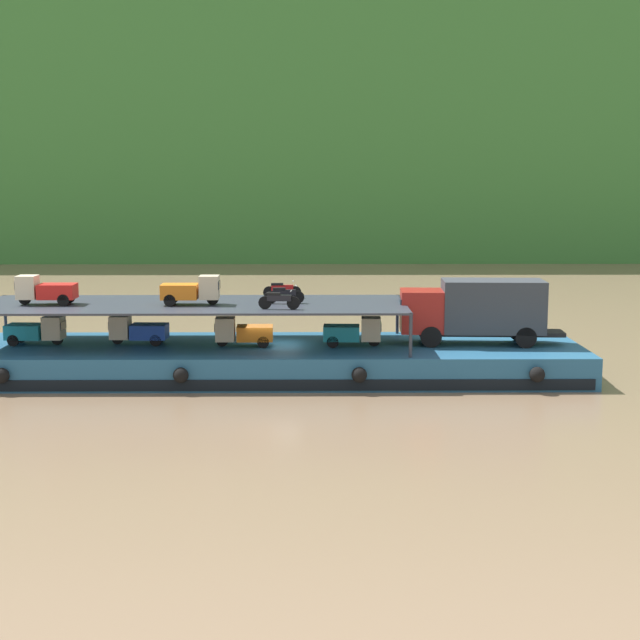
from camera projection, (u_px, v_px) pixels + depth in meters
name	position (u px, v px, depth m)	size (l,w,h in m)	color
ground_plane	(274.00, 375.00, 45.27)	(400.00, 400.00, 0.00)	#7F664C
hillside_far_bank	(296.00, 78.00, 116.32)	(148.07, 34.42, 38.34)	#387533
cargo_barge	(274.00, 360.00, 45.13)	(29.43, 8.01, 1.50)	#23567A
covered_lorry	(476.00, 309.00, 45.02)	(7.93, 2.58, 3.10)	maroon
cargo_rack	(193.00, 305.00, 44.72)	(20.23, 6.66, 2.00)	#2D333D
mini_truck_lower_stern	(37.00, 330.00, 45.01)	(2.79, 1.29, 1.38)	teal
mini_truck_lower_aft	(138.00, 330.00, 45.09)	(2.78, 1.26, 1.38)	#1E47B7
mini_truck_lower_mid	(243.00, 332.00, 44.55)	(2.76, 1.24, 1.38)	orange
mini_truck_lower_fore	(353.00, 332.00, 44.61)	(2.79, 1.29, 1.38)	teal
mini_truck_upper_stern	(45.00, 290.00, 44.25)	(2.74, 1.21, 1.38)	red
mini_truck_upper_mid	(192.00, 290.00, 44.18)	(2.75, 1.21, 1.38)	orange
motorcycle_upper_port	(279.00, 300.00, 42.71)	(1.90, 0.55, 0.87)	black
motorcycle_upper_centre	(284.00, 294.00, 44.68)	(1.90, 0.55, 0.87)	black
motorcycle_upper_stbd	(282.00, 290.00, 46.65)	(1.90, 0.55, 0.87)	black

